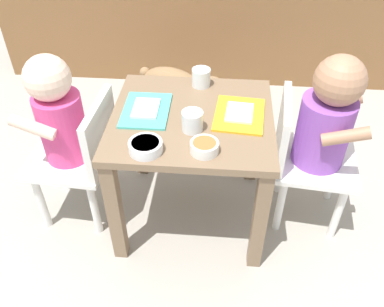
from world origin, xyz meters
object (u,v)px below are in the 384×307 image
(seated_child_left, at_px, (65,124))
(seated_child_right, at_px, (322,125))
(dog, at_px, (180,90))
(food_tray_left, at_px, (146,110))
(dining_table, at_px, (192,138))
(cereal_bowl_right_side, at_px, (204,147))
(water_cup_right, at_px, (192,122))
(cereal_bowl_left_side, at_px, (146,146))
(food_tray_right, at_px, (239,114))
(water_cup_left, at_px, (201,78))

(seated_child_left, bearing_deg, seated_child_right, 3.50)
(dog, relative_size, food_tray_left, 2.10)
(dining_table, distance_m, cereal_bowl_right_side, 0.21)
(water_cup_right, xyz_separation_m, cereal_bowl_left_side, (-0.12, -0.11, -0.01))
(food_tray_right, height_order, cereal_bowl_right_side, cereal_bowl_right_side)
(dog, relative_size, cereal_bowl_left_side, 4.40)
(dining_table, distance_m, water_cup_right, 0.14)
(dog, height_order, water_cup_right, water_cup_right)
(seated_child_right, height_order, cereal_bowl_left_side, seated_child_right)
(cereal_bowl_left_side, bearing_deg, food_tray_right, 36.61)
(seated_child_left, bearing_deg, food_tray_right, 3.36)
(seated_child_right, height_order, water_cup_right, seated_child_right)
(seated_child_right, xyz_separation_m, water_cup_right, (-0.42, -0.10, 0.06))
(water_cup_left, xyz_separation_m, cereal_bowl_left_side, (-0.13, -0.38, -0.01))
(food_tray_right, relative_size, cereal_bowl_left_side, 2.17)
(water_cup_right, bearing_deg, seated_child_left, 173.05)
(dog, xyz_separation_m, cereal_bowl_left_side, (-0.02, -0.71, 0.25))
(food_tray_left, height_order, water_cup_right, water_cup_right)
(dining_table, bearing_deg, seated_child_left, -177.33)
(dining_table, distance_m, food_tray_right, 0.18)
(seated_child_right, distance_m, cereal_bowl_left_side, 0.59)
(cereal_bowl_left_side, bearing_deg, dog, 88.33)
(seated_child_left, height_order, cereal_bowl_right_side, seated_child_left)
(cereal_bowl_right_side, bearing_deg, water_cup_right, 112.59)
(dining_table, bearing_deg, food_tray_right, 5.29)
(dining_table, bearing_deg, food_tray_left, 174.71)
(seated_child_left, relative_size, cereal_bowl_left_side, 6.67)
(water_cup_left, distance_m, water_cup_right, 0.26)
(seated_child_left, relative_size, food_tray_left, 3.19)
(dining_table, relative_size, food_tray_left, 2.55)
(food_tray_right, bearing_deg, cereal_bowl_left_side, -143.39)
(seated_child_right, bearing_deg, cereal_bowl_right_side, -151.01)
(seated_child_right, height_order, water_cup_left, seated_child_right)
(dining_table, xyz_separation_m, seated_child_right, (0.42, 0.03, 0.06))
(seated_child_left, distance_m, water_cup_right, 0.44)
(dining_table, xyz_separation_m, cereal_bowl_left_side, (-0.12, -0.19, 0.11))
(dining_table, distance_m, water_cup_left, 0.23)
(food_tray_right, distance_m, cereal_bowl_right_side, 0.21)
(dog, bearing_deg, water_cup_left, -71.20)
(dog, height_order, cereal_bowl_left_side, cereal_bowl_left_side)
(dining_table, height_order, water_cup_right, water_cup_right)
(seated_child_left, bearing_deg, dining_table, 2.67)
(food_tray_left, xyz_separation_m, cereal_bowl_left_side, (0.03, -0.20, 0.01))
(seated_child_right, bearing_deg, water_cup_left, 158.49)
(seated_child_left, relative_size, dog, 1.52)
(seated_child_right, distance_m, water_cup_right, 0.43)
(seated_child_left, xyz_separation_m, cereal_bowl_left_side, (0.30, -0.17, 0.06))
(seated_child_right, bearing_deg, food_tray_right, -176.21)
(seated_child_right, bearing_deg, dining_table, -175.67)
(water_cup_right, height_order, cereal_bowl_right_side, water_cup_right)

